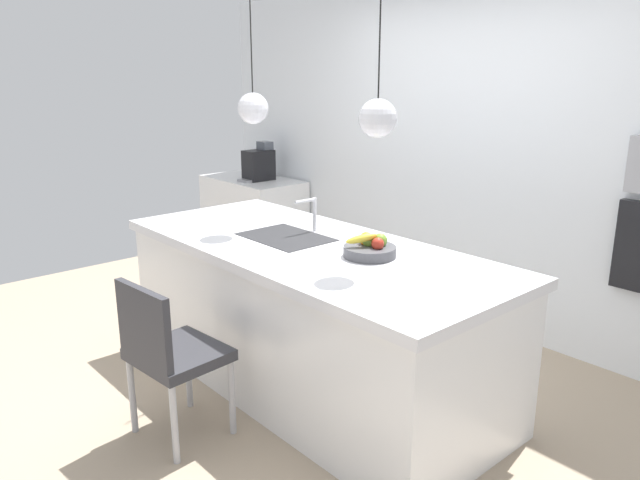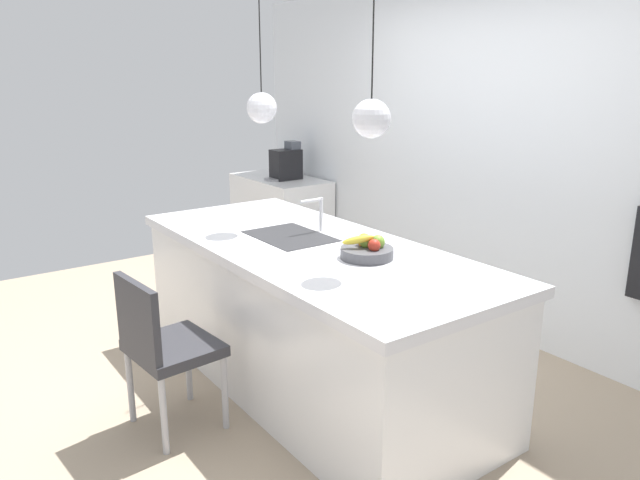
% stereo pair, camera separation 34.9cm
% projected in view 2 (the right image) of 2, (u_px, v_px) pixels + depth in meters
% --- Properties ---
extents(floor, '(6.60, 6.60, 0.00)m').
position_uv_depth(floor, '(311.00, 382.00, 3.90)').
color(floor, tan).
rests_on(floor, ground).
extents(back_wall, '(6.00, 0.10, 2.60)m').
position_uv_depth(back_wall, '(495.00, 158.00, 4.47)').
color(back_wall, white).
rests_on(back_wall, ground).
extents(kitchen_island, '(2.59, 1.09, 0.92)m').
position_uv_depth(kitchen_island, '(311.00, 315.00, 3.77)').
color(kitchen_island, white).
rests_on(kitchen_island, ground).
extents(sink_basin, '(0.56, 0.40, 0.02)m').
position_uv_depth(sink_basin, '(290.00, 237.00, 3.83)').
color(sink_basin, '#2D2D30').
rests_on(sink_basin, kitchen_island).
extents(faucet, '(0.02, 0.17, 0.22)m').
position_uv_depth(faucet, '(318.00, 210.00, 3.91)').
color(faucet, silver).
rests_on(faucet, kitchen_island).
extents(fruit_bowl, '(0.30, 0.30, 0.15)m').
position_uv_depth(fruit_bowl, '(367.00, 250.00, 3.38)').
color(fruit_bowl, '#4C4C51').
rests_on(fruit_bowl, kitchen_island).
extents(side_counter, '(1.10, 0.60, 0.86)m').
position_uv_depth(side_counter, '(281.00, 218.00, 6.38)').
color(side_counter, white).
rests_on(side_counter, ground).
extents(coffee_machine, '(0.20, 0.35, 0.38)m').
position_uv_depth(coffee_machine, '(286.00, 163.00, 6.13)').
color(coffee_machine, black).
rests_on(coffee_machine, side_counter).
extents(chair_near, '(0.50, 0.46, 0.89)m').
position_uv_depth(chair_near, '(163.00, 343.00, 3.26)').
color(chair_near, '#333338').
rests_on(chair_near, ground).
extents(pendant_light_left, '(0.20, 0.20, 0.80)m').
position_uv_depth(pendant_light_left, '(262.00, 108.00, 3.86)').
color(pendant_light_left, silver).
extents(pendant_light_right, '(0.20, 0.20, 0.80)m').
position_uv_depth(pendant_light_right, '(371.00, 118.00, 3.02)').
color(pendant_light_right, silver).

